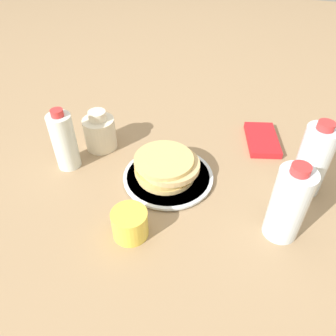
{
  "coord_description": "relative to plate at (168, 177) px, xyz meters",
  "views": [
    {
      "loc": [
        0.63,
        0.19,
        0.62
      ],
      "look_at": [
        0.0,
        0.01,
        0.04
      ],
      "focal_mm": 35.0,
      "sensor_mm": 36.0,
      "label": 1
    }
  ],
  "objects": [
    {
      "name": "ground_plane",
      "position": [
        -0.0,
        -0.01,
        -0.01
      ],
      "size": [
        4.0,
        4.0,
        0.0
      ],
      "primitive_type": "plane",
      "color": "#9E7F5B"
    },
    {
      "name": "water_bottle_near",
      "position": [
        0.1,
        0.3,
        0.09
      ],
      "size": [
        0.08,
        0.08,
        0.2
      ],
      "color": "silver",
      "rests_on": "ground_plane"
    },
    {
      "name": "plate",
      "position": [
        0.0,
        0.0,
        0.0
      ],
      "size": [
        0.25,
        0.25,
        0.01
      ],
      "color": "silver",
      "rests_on": "ground_plane"
    },
    {
      "name": "cream_jug",
      "position": [
        -0.09,
        -0.24,
        0.05
      ],
      "size": [
        0.09,
        0.09,
        0.12
      ],
      "color": "beige",
      "rests_on": "ground_plane"
    },
    {
      "name": "water_bottle_mid",
      "position": [
        -0.06,
        0.35,
        0.09
      ],
      "size": [
        0.08,
        0.08,
        0.21
      ],
      "color": "silver",
      "rests_on": "ground_plane"
    },
    {
      "name": "napkin",
      "position": [
        -0.24,
        0.24,
        0.0
      ],
      "size": [
        0.18,
        0.13,
        0.02
      ],
      "color": "red",
      "rests_on": "ground_plane"
    },
    {
      "name": "juice_glass",
      "position": [
        0.2,
        -0.03,
        0.03
      ],
      "size": [
        0.08,
        0.08,
        0.07
      ],
      "color": "yellow",
      "rests_on": "ground_plane"
    },
    {
      "name": "water_bottle_far",
      "position": [
        0.02,
        -0.29,
        0.08
      ],
      "size": [
        0.07,
        0.07,
        0.18
      ],
      "color": "silver",
      "rests_on": "ground_plane"
    },
    {
      "name": "pancake_stack",
      "position": [
        -0.0,
        -0.0,
        0.03
      ],
      "size": [
        0.16,
        0.17,
        0.06
      ],
      "color": "#D9BA75",
      "rests_on": "plate"
    }
  ]
}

